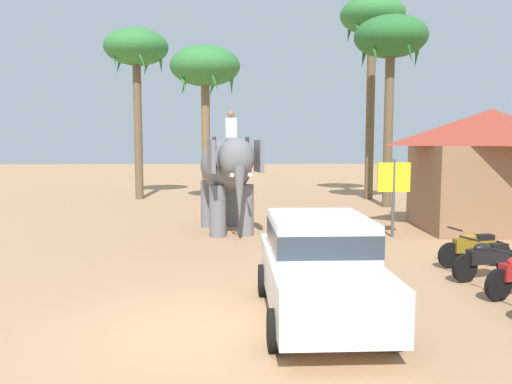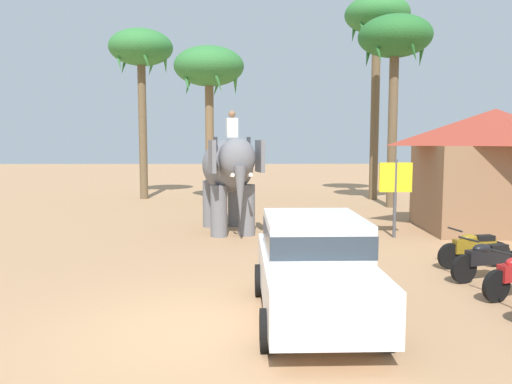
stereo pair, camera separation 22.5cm
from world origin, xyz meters
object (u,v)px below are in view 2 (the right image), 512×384
at_px(car_sedan_foreground, 314,263).
at_px(elephant_with_mahout, 229,171).
at_px(motorcycle_end_of_row, 474,248).
at_px(palm_tree_behind_elephant, 377,23).
at_px(palm_tree_far_back, 209,70).
at_px(roadside_hut, 493,166).
at_px(palm_tree_near_hut, 395,42).
at_px(motorcycle_far_in_row, 487,259).
at_px(signboard_yellow, 395,183).
at_px(palm_tree_left_of_road, 141,53).

distance_m(car_sedan_foreground, elephant_with_mahout, 8.27).
relative_size(motorcycle_end_of_row, palm_tree_behind_elephant, 0.18).
relative_size(palm_tree_far_back, roadside_hut, 1.40).
height_order(motorcycle_end_of_row, palm_tree_near_hut, palm_tree_near_hut).
bearing_deg(motorcycle_end_of_row, palm_tree_far_back, 120.57).
xyz_separation_m(palm_tree_near_hut, roadside_hut, (1.67, -5.94, -5.13)).
bearing_deg(motorcycle_far_in_row, car_sedan_foreground, -150.81).
bearing_deg(motorcycle_end_of_row, signboard_yellow, 101.60).
bearing_deg(car_sedan_foreground, motorcycle_far_in_row, 29.19).
distance_m(motorcycle_end_of_row, signboard_yellow, 4.03).
relative_size(palm_tree_far_back, signboard_yellow, 3.03).
xyz_separation_m(car_sedan_foreground, palm_tree_left_of_road, (-6.53, 17.75, 6.47)).
bearing_deg(signboard_yellow, elephant_with_mahout, 169.28).
xyz_separation_m(elephant_with_mahout, motorcycle_far_in_row, (5.67, -5.81, -1.53)).
xyz_separation_m(elephant_with_mahout, palm_tree_behind_elephant, (6.98, 9.32, 6.82)).
xyz_separation_m(motorcycle_far_in_row, palm_tree_behind_elephant, (1.31, 15.14, 8.35)).
bearing_deg(signboard_yellow, palm_tree_far_back, 127.50).
distance_m(palm_tree_near_hut, palm_tree_far_back, 8.33).
bearing_deg(signboard_yellow, motorcycle_end_of_row, -78.40).
relative_size(car_sedan_foreground, palm_tree_behind_elephant, 0.41).
height_order(palm_tree_left_of_road, signboard_yellow, palm_tree_left_of_road).
xyz_separation_m(palm_tree_far_back, roadside_hut, (9.87, -6.98, -4.06)).
distance_m(palm_tree_behind_elephant, palm_tree_far_back, 8.83).
bearing_deg(palm_tree_left_of_road, motorcycle_end_of_row, -53.56).
xyz_separation_m(elephant_with_mahout, signboard_yellow, (5.11, -0.97, -0.30)).
bearing_deg(elephant_with_mahout, palm_tree_far_back, 99.31).
height_order(elephant_with_mahout, motorcycle_far_in_row, elephant_with_mahout).
xyz_separation_m(palm_tree_left_of_road, signboard_yellow, (9.91, -10.70, -5.71)).
distance_m(motorcycle_far_in_row, palm_tree_behind_elephant, 17.34).
bearing_deg(palm_tree_left_of_road, palm_tree_behind_elephant, -2.00).
height_order(motorcycle_far_in_row, palm_tree_far_back, palm_tree_far_back).
relative_size(elephant_with_mahout, motorcycle_end_of_row, 2.24).
relative_size(motorcycle_far_in_row, palm_tree_behind_elephant, 0.17).
xyz_separation_m(motorcycle_end_of_row, roadside_hut, (2.80, 4.99, 1.66)).
relative_size(palm_tree_behind_elephant, roadside_hut, 1.94).
bearing_deg(roadside_hut, palm_tree_behind_elephant, 100.61).
height_order(car_sedan_foreground, palm_tree_left_of_road, palm_tree_left_of_road).
distance_m(palm_tree_behind_elephant, signboard_yellow, 12.66).
distance_m(car_sedan_foreground, palm_tree_behind_elephant, 19.75).
bearing_deg(motorcycle_far_in_row, palm_tree_near_hut, 83.65).
height_order(elephant_with_mahout, palm_tree_left_of_road, palm_tree_left_of_road).
bearing_deg(roadside_hut, palm_tree_near_hut, 105.72).
height_order(motorcycle_end_of_row, signboard_yellow, signboard_yellow).
relative_size(motorcycle_far_in_row, palm_tree_near_hut, 0.21).
height_order(car_sedan_foreground, palm_tree_near_hut, palm_tree_near_hut).
distance_m(palm_tree_left_of_road, signboard_yellow, 15.66).
relative_size(palm_tree_near_hut, roadside_hut, 1.62).
bearing_deg(motorcycle_end_of_row, palm_tree_behind_elephant, 85.53).
bearing_deg(palm_tree_left_of_road, car_sedan_foreground, -69.78).
bearing_deg(roadside_hut, palm_tree_far_back, 144.71).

